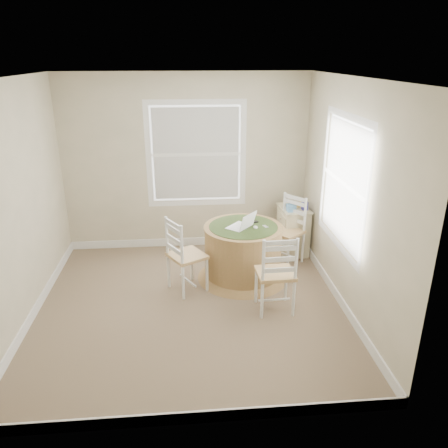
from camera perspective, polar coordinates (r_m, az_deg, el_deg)
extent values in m
cube|color=#836D53|center=(5.34, -4.35, -10.67)|extent=(3.60, 3.60, 0.02)
cube|color=white|center=(4.54, -5.31, 18.65)|extent=(3.60, 3.60, 0.02)
cube|color=beige|center=(6.52, -4.96, 7.81)|extent=(3.60, 0.02, 2.60)
cube|color=beige|center=(3.12, -4.41, -7.83)|extent=(3.60, 0.02, 2.60)
cube|color=beige|center=(5.11, -25.53, 1.94)|extent=(0.02, 3.60, 2.60)
cube|color=beige|center=(5.11, 15.98, 3.25)|extent=(0.02, 3.60, 2.60)
cube|color=white|center=(6.90, -4.64, -2.29)|extent=(3.60, 0.02, 0.12)
cube|color=white|center=(3.89, -3.85, -23.86)|extent=(3.60, 0.02, 0.12)
cube|color=white|center=(5.60, -23.32, -10.10)|extent=(0.02, 3.60, 0.12)
cube|color=white|center=(5.60, 14.50, -8.90)|extent=(0.02, 3.60, 0.12)
cylinder|color=#996C44|center=(5.78, 2.48, -3.41)|extent=(1.01, 1.01, 0.65)
cone|color=#996C44|center=(5.94, 2.43, -6.59)|extent=(1.21, 1.21, 0.07)
cylinder|color=#996C44|center=(5.65, 2.53, -0.49)|extent=(1.03, 1.03, 0.03)
cylinder|color=#354A20|center=(5.65, 2.54, -0.34)|extent=(0.89, 0.89, 0.01)
cone|color=#354A20|center=(5.67, 2.53, -0.87)|extent=(0.99, 0.99, 0.10)
cube|color=white|center=(5.63, 1.97, -0.38)|extent=(0.38, 0.39, 0.02)
cube|color=silver|center=(5.62, 1.97, -0.29)|extent=(0.26, 0.28, 0.00)
cube|color=black|center=(5.52, 3.18, 0.39)|extent=(0.25, 0.28, 0.21)
ellipsoid|color=white|center=(5.61, 4.13, -0.42)|extent=(0.09, 0.11, 0.03)
cube|color=#B7BABF|center=(5.66, 5.44, -0.36)|extent=(0.07, 0.10, 0.02)
cube|color=black|center=(5.79, 4.16, 0.24)|extent=(0.07, 0.07, 0.02)
cube|color=beige|center=(6.61, 8.99, -0.89)|extent=(0.40, 0.53, 0.69)
cube|color=beige|center=(6.48, 9.17, 2.03)|extent=(0.44, 0.56, 0.02)
cube|color=#C5BB92|center=(6.64, 7.44, -2.64)|extent=(0.04, 0.43, 0.15)
cube|color=#C5BB92|center=(6.55, 7.53, -0.94)|extent=(0.04, 0.43, 0.15)
cube|color=#C5BB92|center=(6.48, 7.62, 0.72)|extent=(0.04, 0.43, 0.15)
cube|color=#5D9BD6|center=(6.33, 8.79, 2.14)|extent=(0.13, 0.13, 0.10)
cube|color=#EAB752|center=(6.53, 9.54, 2.50)|extent=(0.16, 0.11, 0.06)
cube|color=#38339A|center=(6.41, 10.40, 2.39)|extent=(0.09, 0.09, 0.12)
cylinder|color=beige|center=(6.57, 8.45, 2.84)|extent=(0.07, 0.07, 0.09)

